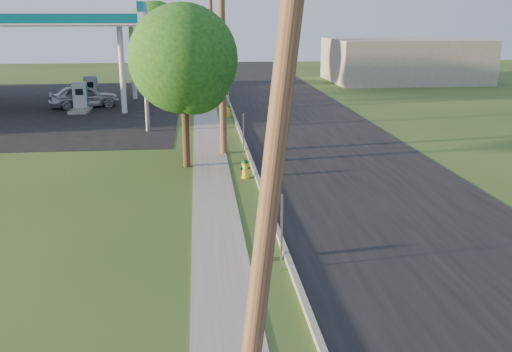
{
  "coord_description": "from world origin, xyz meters",
  "views": [
    {
      "loc": [
        -1.71,
        -8.81,
        6.19
      ],
      "look_at": [
        0.0,
        8.0,
        1.4
      ],
      "focal_mm": 40.0,
      "sensor_mm": 36.0,
      "label": 1
    }
  ],
  "objects_px": {
    "price_pylon": "(143,30)",
    "hydrant_near": "(267,248)",
    "hydrant_mid": "(245,169)",
    "utility_pole_mid": "(222,44)",
    "tree_lot": "(157,33)",
    "tree_verge": "(186,63)",
    "car_silver": "(84,96)",
    "fuel_pump_se": "(91,92)",
    "utility_pole_near": "(278,118)",
    "utility_pole_far": "(211,34)",
    "fuel_pump_ne": "(81,100)",
    "hydrant_far": "(229,111)"
  },
  "relations": [
    {
      "from": "tree_verge",
      "to": "fuel_pump_se",
      "type": "bearing_deg",
      "value": 110.72
    },
    {
      "from": "utility_pole_near",
      "to": "utility_pole_mid",
      "type": "relative_size",
      "value": 0.97
    },
    {
      "from": "hydrant_far",
      "to": "tree_lot",
      "type": "bearing_deg",
      "value": 109.51
    },
    {
      "from": "utility_pole_mid",
      "to": "hydrant_mid",
      "type": "bearing_deg",
      "value": -81.52
    },
    {
      "from": "utility_pole_near",
      "to": "fuel_pump_ne",
      "type": "relative_size",
      "value": 2.96
    },
    {
      "from": "hydrant_far",
      "to": "car_silver",
      "type": "height_order",
      "value": "car_silver"
    },
    {
      "from": "fuel_pump_ne",
      "to": "price_pylon",
      "type": "xyz_separation_m",
      "value": [
        5.0,
        -7.5,
        4.71
      ]
    },
    {
      "from": "utility_pole_mid",
      "to": "hydrant_near",
      "type": "distance_m",
      "value": 13.01
    },
    {
      "from": "fuel_pump_se",
      "to": "price_pylon",
      "type": "xyz_separation_m",
      "value": [
        5.0,
        -11.5,
        4.71
      ]
    },
    {
      "from": "tree_lot",
      "to": "tree_verge",
      "type": "bearing_deg",
      "value": -83.97
    },
    {
      "from": "utility_pole_mid",
      "to": "hydrant_mid",
      "type": "relative_size",
      "value": 12.39
    },
    {
      "from": "fuel_pump_se",
      "to": "hydrant_far",
      "type": "relative_size",
      "value": 4.26
    },
    {
      "from": "tree_lot",
      "to": "utility_pole_near",
      "type": "bearing_deg",
      "value": -84.08
    },
    {
      "from": "utility_pole_near",
      "to": "fuel_pump_ne",
      "type": "bearing_deg",
      "value": 106.02
    },
    {
      "from": "price_pylon",
      "to": "tree_lot",
      "type": "distance_m",
      "value": 19.06
    },
    {
      "from": "tree_verge",
      "to": "car_silver",
      "type": "xyz_separation_m",
      "value": [
        -7.39,
        16.82,
        -3.52
      ]
    },
    {
      "from": "hydrant_far",
      "to": "utility_pole_mid",
      "type": "bearing_deg",
      "value": -94.56
    },
    {
      "from": "fuel_pump_se",
      "to": "car_silver",
      "type": "xyz_separation_m",
      "value": [
        -0.06,
        -2.57,
        0.06
      ]
    },
    {
      "from": "utility_pole_mid",
      "to": "fuel_pump_se",
      "type": "height_order",
      "value": "utility_pole_mid"
    },
    {
      "from": "tree_lot",
      "to": "hydrant_near",
      "type": "bearing_deg",
      "value": -82.29
    },
    {
      "from": "hydrant_mid",
      "to": "price_pylon",
      "type": "bearing_deg",
      "value": 114.81
    },
    {
      "from": "tree_verge",
      "to": "utility_pole_near",
      "type": "bearing_deg",
      "value": -84.27
    },
    {
      "from": "fuel_pump_se",
      "to": "hydrant_mid",
      "type": "height_order",
      "value": "fuel_pump_se"
    },
    {
      "from": "price_pylon",
      "to": "hydrant_far",
      "type": "height_order",
      "value": "price_pylon"
    },
    {
      "from": "fuel_pump_ne",
      "to": "fuel_pump_se",
      "type": "distance_m",
      "value": 4.0
    },
    {
      "from": "tree_verge",
      "to": "hydrant_near",
      "type": "xyz_separation_m",
      "value": [
        2.12,
        -9.76,
        -3.97
      ]
    },
    {
      "from": "hydrant_far",
      "to": "fuel_pump_se",
      "type": "bearing_deg",
      "value": 143.64
    },
    {
      "from": "tree_lot",
      "to": "hydrant_mid",
      "type": "bearing_deg",
      "value": -80.07
    },
    {
      "from": "utility_pole_mid",
      "to": "hydrant_far",
      "type": "bearing_deg",
      "value": 85.44
    },
    {
      "from": "fuel_pump_se",
      "to": "hydrant_near",
      "type": "relative_size",
      "value": 4.68
    },
    {
      "from": "price_pylon",
      "to": "hydrant_near",
      "type": "relative_size",
      "value": 10.01
    },
    {
      "from": "hydrant_near",
      "to": "hydrant_mid",
      "type": "relative_size",
      "value": 0.86
    },
    {
      "from": "tree_verge",
      "to": "hydrant_mid",
      "type": "bearing_deg",
      "value": -41.32
    },
    {
      "from": "utility_pole_near",
      "to": "car_silver",
      "type": "xyz_separation_m",
      "value": [
        -8.96,
        32.43,
        -4.02
      ]
    },
    {
      "from": "utility_pole_far",
      "to": "hydrant_mid",
      "type": "distance_m",
      "value": 22.78
    },
    {
      "from": "utility_pole_near",
      "to": "price_pylon",
      "type": "distance_m",
      "value": 23.83
    },
    {
      "from": "fuel_pump_se",
      "to": "hydrant_near",
      "type": "distance_m",
      "value": 30.65
    },
    {
      "from": "hydrant_near",
      "to": "utility_pole_near",
      "type": "bearing_deg",
      "value": -95.45
    },
    {
      "from": "fuel_pump_ne",
      "to": "hydrant_mid",
      "type": "relative_size",
      "value": 4.04
    },
    {
      "from": "utility_pole_far",
      "to": "price_pylon",
      "type": "height_order",
      "value": "utility_pole_far"
    },
    {
      "from": "price_pylon",
      "to": "tree_lot",
      "type": "relative_size",
      "value": 0.93
    },
    {
      "from": "utility_pole_mid",
      "to": "hydrant_near",
      "type": "bearing_deg",
      "value": -87.37
    },
    {
      "from": "price_pylon",
      "to": "utility_pole_mid",
      "type": "bearing_deg",
      "value": -54.66
    },
    {
      "from": "price_pylon",
      "to": "tree_lot",
      "type": "height_order",
      "value": "tree_lot"
    },
    {
      "from": "utility_pole_near",
      "to": "price_pylon",
      "type": "height_order",
      "value": "utility_pole_near"
    },
    {
      "from": "utility_pole_near",
      "to": "hydrant_mid",
      "type": "xyz_separation_m",
      "value": [
        0.65,
        13.66,
        -4.42
      ]
    },
    {
      "from": "fuel_pump_ne",
      "to": "tree_verge",
      "type": "relative_size",
      "value": 0.48
    },
    {
      "from": "price_pylon",
      "to": "hydrant_near",
      "type": "bearing_deg",
      "value": -75.82
    },
    {
      "from": "fuel_pump_ne",
      "to": "hydrant_near",
      "type": "relative_size",
      "value": 4.68
    },
    {
      "from": "fuel_pump_ne",
      "to": "hydrant_mid",
      "type": "xyz_separation_m",
      "value": [
        9.55,
        -17.34,
        -0.34
      ]
    }
  ]
}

